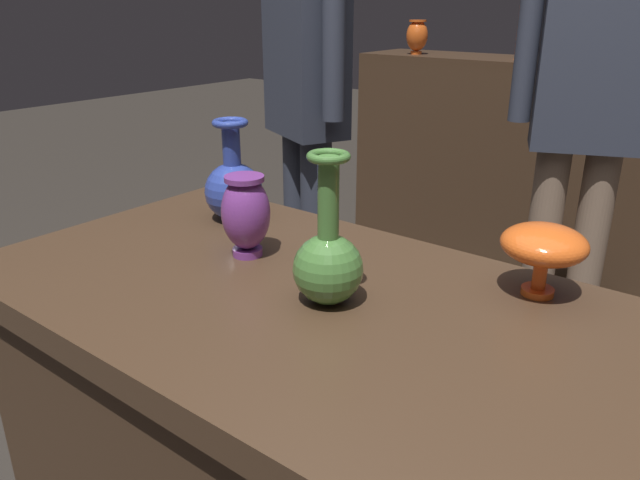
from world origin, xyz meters
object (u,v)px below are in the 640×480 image
Objects in this scene: vase_tall_behind at (246,213)px; visitor_center_back at (588,100)px; vase_left_accent at (233,186)px; shelf_vase_far_left at (417,36)px; shelf_vase_left at (524,33)px; visitor_near_left at (306,88)px; vase_right_accent at (544,246)px; vase_centerpiece at (328,260)px.

visitor_center_back reaches higher than vase_tall_behind.
visitor_center_back is (0.38, 1.17, 0.08)m from vase_left_accent.
visitor_center_back is (1.06, -0.77, -0.13)m from shelf_vase_far_left.
shelf_vase_left is (0.52, 0.05, 0.03)m from shelf_vase_far_left.
vase_tall_behind is 1.08m from visitor_near_left.
shelf_vase_left reaches higher than vase_right_accent.
shelf_vase_far_left is at bearing -53.09° from visitor_near_left.
visitor_near_left is (0.24, -1.17, -0.12)m from shelf_vase_far_left.
vase_left_accent is 0.94× the size of shelf_vase_left.
vase_tall_behind is 0.21m from vase_left_accent.
shelf_vase_far_left is at bearing 116.75° from vase_centerpiece.
vase_left_accent is 0.13× the size of visitor_center_back.
visitor_center_back is at bearing 90.60° from vase_centerpiece.
shelf_vase_far_left is 1.31m from visitor_center_back.
vase_centerpiece is 0.15× the size of visitor_near_left.
visitor_near_left is (-0.60, 0.90, 0.08)m from vase_tall_behind.
vase_left_accent is 2.06m from shelf_vase_far_left.
vase_tall_behind is at bearing 148.62° from visitor_near_left.
shelf_vase_left reaches higher than shelf_vase_far_left.
vase_left_accent is 1.34× the size of shelf_vase_far_left.
visitor_center_back reaches higher than vase_centerpiece.
vase_centerpiece reaches higher than vase_tall_behind.
visitor_near_left reaches higher than vase_left_accent.
visitor_center_back is at bearing -128.82° from visitor_near_left.
vase_left_accent is (-0.40, 0.19, 0.00)m from vase_centerpiece.
vase_tall_behind is 0.51m from vase_right_accent.
vase_right_accent is (0.65, 0.04, 0.01)m from vase_left_accent.
shelf_vase_far_left is (-1.32, 1.90, 0.19)m from vase_right_accent.
visitor_near_left reaches higher than shelf_vase_far_left.
vase_centerpiece is 1.48× the size of shelf_vase_far_left.
vase_centerpiece is 0.24m from vase_tall_behind.
vase_centerpiece reaches higher than vase_left_accent.
vase_left_accent is 0.89m from visitor_near_left.
vase_centerpiece reaches higher than vase_right_accent.
shelf_vase_left is at bearing -79.13° from visitor_center_back.
shelf_vase_left reaches higher than vase_tall_behind.
visitor_near_left is at bearing -78.22° from shelf_vase_far_left.
vase_left_accent is (-0.16, 0.13, -0.01)m from vase_tall_behind.
shelf_vase_far_left reaches higher than vase_right_accent.
visitor_near_left is (-1.08, 0.73, 0.08)m from vase_right_accent.
shelf_vase_left is (-0.55, 2.17, 0.23)m from vase_centerpiece.
vase_centerpiece is 0.44m from vase_left_accent.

